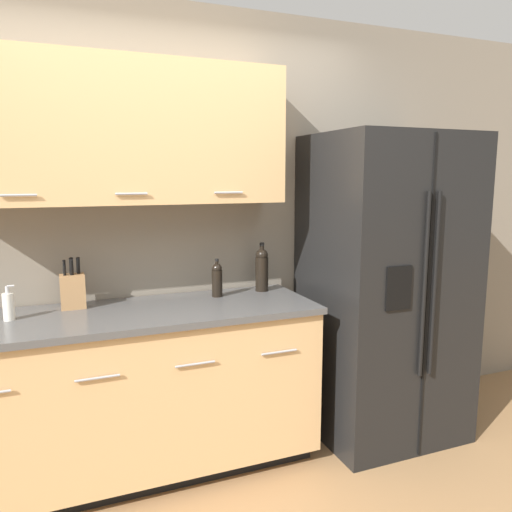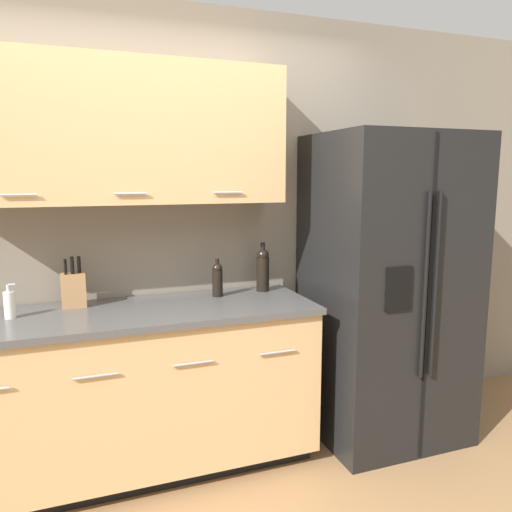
{
  "view_description": "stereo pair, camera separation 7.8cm",
  "coord_description": "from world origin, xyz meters",
  "px_view_note": "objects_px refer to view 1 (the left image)",
  "views": [
    {
      "loc": [
        -0.6,
        -1.55,
        1.62
      ],
      "look_at": [
        0.45,
        1.05,
        1.17
      ],
      "focal_mm": 35.0,
      "sensor_mm": 36.0,
      "label": 1
    },
    {
      "loc": [
        -0.52,
        -1.58,
        1.62
      ],
      "look_at": [
        0.45,
        1.05,
        1.17
      ],
      "focal_mm": 35.0,
      "sensor_mm": 36.0,
      "label": 2
    }
  ],
  "objects_px": {
    "wine_bottle": "(262,269)",
    "refrigerator": "(384,287)",
    "oil_bottle": "(217,279)",
    "soap_dispenser": "(9,306)",
    "knife_block": "(73,290)"
  },
  "relations": [
    {
      "from": "oil_bottle",
      "to": "soap_dispenser",
      "type": "bearing_deg",
      "value": -175.54
    },
    {
      "from": "refrigerator",
      "to": "wine_bottle",
      "type": "bearing_deg",
      "value": 160.9
    },
    {
      "from": "refrigerator",
      "to": "soap_dispenser",
      "type": "height_order",
      "value": "refrigerator"
    },
    {
      "from": "refrigerator",
      "to": "knife_block",
      "type": "xyz_separation_m",
      "value": [
        -1.82,
        0.25,
        0.09
      ]
    },
    {
      "from": "wine_bottle",
      "to": "soap_dispenser",
      "type": "bearing_deg",
      "value": -174.88
    },
    {
      "from": "oil_bottle",
      "to": "wine_bottle",
      "type": "bearing_deg",
      "value": 7.53
    },
    {
      "from": "wine_bottle",
      "to": "refrigerator",
      "type": "bearing_deg",
      "value": -19.1
    },
    {
      "from": "wine_bottle",
      "to": "soap_dispenser",
      "type": "relative_size",
      "value": 1.71
    },
    {
      "from": "oil_bottle",
      "to": "refrigerator",
      "type": "bearing_deg",
      "value": -11.65
    },
    {
      "from": "knife_block",
      "to": "wine_bottle",
      "type": "relative_size",
      "value": 0.91
    },
    {
      "from": "knife_block",
      "to": "soap_dispenser",
      "type": "height_order",
      "value": "knife_block"
    },
    {
      "from": "refrigerator",
      "to": "knife_block",
      "type": "distance_m",
      "value": 1.84
    },
    {
      "from": "knife_block",
      "to": "soap_dispenser",
      "type": "distance_m",
      "value": 0.33
    },
    {
      "from": "knife_block",
      "to": "oil_bottle",
      "type": "xyz_separation_m",
      "value": [
        0.79,
        -0.04,
        0.01
      ]
    },
    {
      "from": "knife_block",
      "to": "soap_dispenser",
      "type": "relative_size",
      "value": 1.56
    }
  ]
}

